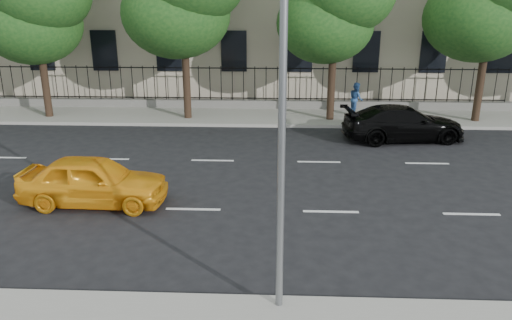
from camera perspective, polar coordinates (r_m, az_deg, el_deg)
The scene contains 8 objects.
ground at distance 12.53m, azimuth -9.07°, elevation -10.26°, with size 120.00×120.00×0.00m, color black.
far_sidewalk at distance 25.56m, azimuth -3.01°, elevation 5.08°, with size 60.00×4.00×0.15m, color gray.
lane_markings at distance 16.78m, azimuth -5.95°, elevation -2.48°, with size 49.60×4.62×0.01m, color silver, non-canonical shape.
iron_fence at distance 27.09m, azimuth -2.70°, elevation 7.09°, with size 30.00×0.50×2.20m.
street_light at distance 9.02m, azimuth 3.11°, elevation 13.20°, with size 0.25×3.32×8.05m.
yellow_taxi at distance 15.48m, azimuth -18.07°, elevation -2.27°, with size 1.74×4.32×1.47m, color #FFA918.
black_sedan at distance 22.18m, azimuth 16.48°, elevation 4.06°, with size 2.09×5.15×1.49m, color black.
pedestrian_far at distance 25.82m, azimuth 11.37°, elevation 6.90°, with size 0.79×0.62×1.63m, color #2C538F.
Camera 1 is at (2.41, -10.75, 5.97)m, focal length 35.00 mm.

